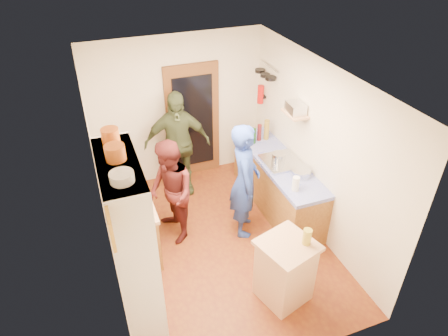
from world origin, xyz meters
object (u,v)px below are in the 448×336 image
right_counter_base (277,185)px  person_hob (247,182)px  hutch_body (132,247)px  island_base (285,272)px  person_left (171,191)px  person_back (178,144)px

right_counter_base → person_hob: person_hob is taller
hutch_body → right_counter_base: (2.50, 1.30, -0.68)m
island_base → person_left: person_left is taller
right_counter_base → person_left: size_ratio=1.36×
hutch_body → right_counter_base: hutch_body is taller
right_counter_base → person_hob: size_ratio=1.21×
person_left → person_back: (0.40, 1.06, 0.12)m
hutch_body → person_hob: 2.03m
person_left → person_back: 1.14m
person_back → island_base: bearing=-67.5°
person_hob → person_back: 1.52m
hutch_body → person_back: size_ratio=1.18×
right_counter_base → person_left: bearing=-177.9°
island_base → person_hob: bearing=87.7°
hutch_body → person_hob: (1.79, 0.93, -0.19)m
right_counter_base → person_back: person_back is taller
island_base → person_back: bearing=102.6°
person_hob → person_back: (-0.66, 1.37, 0.03)m
right_counter_base → hutch_body: bearing=-152.5°
hutch_body → island_base: hutch_body is taller
person_hob → person_left: person_hob is taller
right_counter_base → island_base: 1.87m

